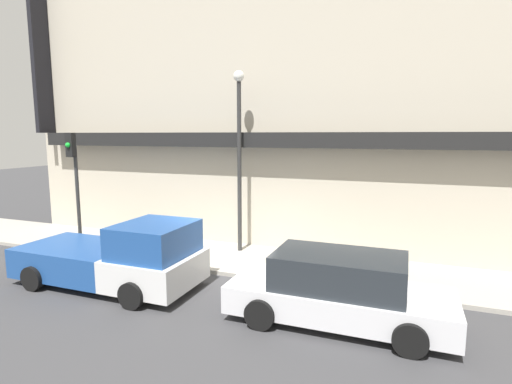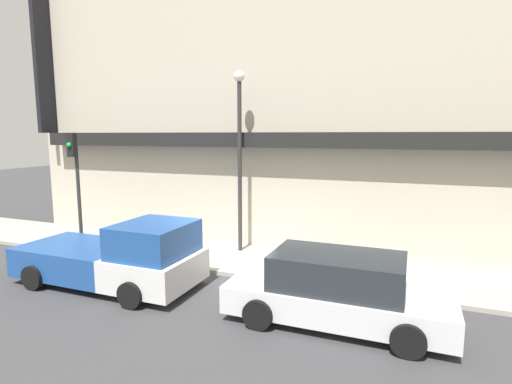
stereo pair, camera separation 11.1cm
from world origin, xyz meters
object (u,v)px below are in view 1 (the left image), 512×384
Objects in this scene: parked_car at (338,290)px; traffic_light at (74,171)px; pickup_truck at (119,258)px; fire_hydrant at (157,246)px; street_lamp at (239,142)px.

traffic_light is at bearing 167.68° from parked_car.
fire_hydrant is at bearing 99.93° from pickup_truck.
street_lamp is (2.31, 1.52, 3.38)m from fire_hydrant.
parked_car is 0.79× the size of street_lamp.
pickup_truck is 1.07× the size of parked_car.
fire_hydrant is (-0.47, 2.36, -0.36)m from pickup_truck.
parked_car is at bearing -12.28° from traffic_light.
parked_car is (5.82, -0.00, -0.05)m from pickup_truck.
traffic_light is (-2.93, -0.35, 2.41)m from fire_hydrant.
fire_hydrant is 3.81m from traffic_light.
parked_car is 6.35m from street_lamp.
fire_hydrant is 4.37m from street_lamp.
pickup_truck is 5.82m from parked_car.
parked_car is at bearing -1.27° from pickup_truck.
pickup_truck is 8.06× the size of fire_hydrant.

